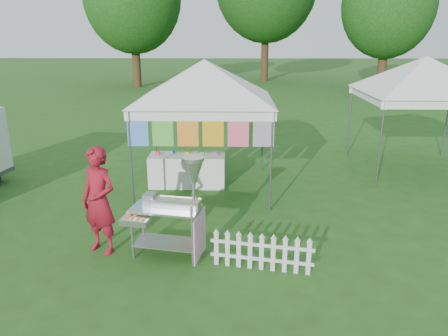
{
  "coord_description": "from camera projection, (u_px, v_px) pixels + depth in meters",
  "views": [
    {
      "loc": [
        0.66,
        -6.37,
        3.55
      ],
      "look_at": [
        0.48,
        1.53,
        1.1
      ],
      "focal_mm": 35.0,
      "sensor_mm": 36.0,
      "label": 1
    }
  ],
  "objects": [
    {
      "name": "display_table",
      "position": [
        187.0,
        170.0,
        10.53
      ],
      "size": [
        1.8,
        0.7,
        0.76
      ],
      "primitive_type": "cube",
      "color": "white",
      "rests_on": "ground"
    },
    {
      "name": "picket_fence",
      "position": [
        262.0,
        253.0,
        6.76
      ],
      "size": [
        1.59,
        0.34,
        0.56
      ],
      "rotation": [
        0.0,
        0.0,
        -0.2
      ],
      "color": "silver",
      "rests_on": "ground"
    },
    {
      "name": "canopy_main",
      "position": [
        204.0,
        60.0,
        9.6
      ],
      "size": [
        4.24,
        4.24,
        3.45
      ],
      "color": "#59595E",
      "rests_on": "ground"
    },
    {
      "name": "canopy_right",
      "position": [
        427.0,
        56.0,
        10.92
      ],
      "size": [
        4.24,
        4.24,
        3.45
      ],
      "color": "#59595E",
      "rests_on": "ground"
    },
    {
      "name": "ground",
      "position": [
        193.0,
        259.0,
        7.15
      ],
      "size": [
        120.0,
        120.0,
        0.0
      ],
      "primitive_type": "plane",
      "color": "#294D16",
      "rests_on": "ground"
    },
    {
      "name": "tree_right",
      "position": [
        388.0,
        5.0,
        26.41
      ],
      "size": [
        5.6,
        5.6,
        8.42
      ],
      "color": "#351E13",
      "rests_on": "ground"
    },
    {
      "name": "vendor",
      "position": [
        99.0,
        201.0,
        7.17
      ],
      "size": [
        0.79,
        0.68,
        1.82
      ],
      "primitive_type": "imported",
      "rotation": [
        0.0,
        0.0,
        -0.46
      ],
      "color": "maroon",
      "rests_on": "ground"
    },
    {
      "name": "donut_cart",
      "position": [
        176.0,
        200.0,
        6.95
      ],
      "size": [
        1.34,
        0.83,
        1.71
      ],
      "rotation": [
        0.0,
        0.0,
        -0.19
      ],
      "color": "gray",
      "rests_on": "ground"
    }
  ]
}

